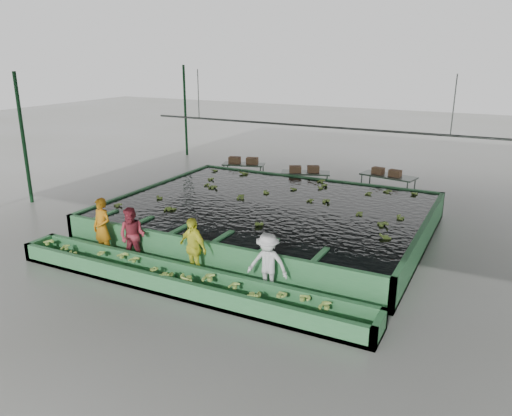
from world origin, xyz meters
The scene contains 21 objects.
ground centered at (0.00, 0.00, 0.00)m, with size 80.00×80.00×0.00m, color gray.
shed_roof centered at (0.00, 0.00, 5.00)m, with size 20.00×22.00×0.04m, color slate.
shed_posts centered at (0.00, 0.00, 2.50)m, with size 20.00×22.00×5.00m, color #0F3519, non-canonical shape.
flotation_tank centered at (0.00, 1.50, 0.45)m, with size 10.00×8.00×0.90m, color #377E47, non-canonical shape.
tank_water centered at (0.00, 1.50, 0.85)m, with size 9.70×7.70×0.00m, color black.
sorting_trough centered at (0.00, -3.60, 0.25)m, with size 10.00×1.00×0.50m, color #377E47, non-canonical shape.
cableway_rail centered at (0.00, 5.00, 3.00)m, with size 0.08×0.08×14.00m, color #59605B.
rail_hanger_left centered at (-5.00, 5.00, 4.00)m, with size 0.04×0.04×2.00m, color #59605B.
rail_hanger_right centered at (5.00, 5.00, 4.00)m, with size 0.04×0.04×2.00m, color #59605B.
worker_a centered at (-3.26, -2.80, 0.87)m, with size 0.63×0.42×1.73m, color orange.
worker_b centered at (-2.16, -2.80, 0.80)m, with size 0.78×0.61×1.61m, color #A83040.
worker_c centered at (-0.16, -2.80, 0.82)m, with size 0.96×0.40×1.64m, color #FBFC3F.
worker_d centered at (2.01, -2.80, 0.79)m, with size 1.02×0.59×1.58m, color silver.
packing_table_left centered at (-3.78, 6.66, 0.42)m, with size 1.86×0.75×0.85m, color #59605B, non-canonical shape.
packing_table_mid centered at (-0.59, 6.17, 0.45)m, with size 1.99×0.80×0.91m, color #59605B, non-canonical shape.
packing_table_right centered at (2.67, 6.88, 0.49)m, with size 2.15×0.86×0.98m, color #59605B, non-canonical shape.
box_stack_left centered at (-3.81, 6.68, 0.85)m, with size 1.33×0.37×0.29m, color brown, non-canonical shape.
box_stack_mid centered at (-0.62, 6.11, 0.91)m, with size 1.22×0.34×0.26m, color brown, non-canonical shape.
box_stack_right centered at (2.59, 6.86, 0.98)m, with size 1.18×0.33×0.25m, color brown, non-canonical shape.
floating_bananas centered at (0.00, 2.30, 0.85)m, with size 9.09×6.20×0.12m, color #90B748, non-canonical shape.
trough_bananas centered at (0.00, -3.60, 0.40)m, with size 9.44×0.63×0.13m, color #90B748, non-canonical shape.
Camera 1 is at (6.79, -12.76, 5.67)m, focal length 35.00 mm.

